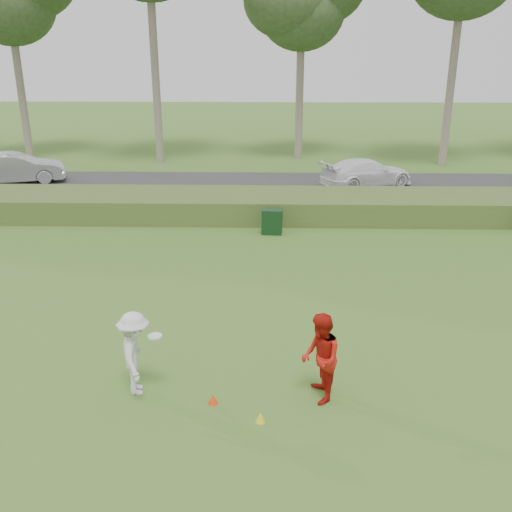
{
  "coord_description": "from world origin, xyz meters",
  "views": [
    {
      "loc": [
        0.34,
        -9.59,
        6.34
      ],
      "look_at": [
        0.0,
        4.0,
        1.3
      ],
      "focal_mm": 40.0,
      "sensor_mm": 36.0,
      "label": 1
    }
  ],
  "objects_px": {
    "utility_cabinet": "(272,222)",
    "car_mid": "(16,168)",
    "cone_yellow": "(261,417)",
    "player_white": "(135,353)",
    "player_red": "(320,358)",
    "car_right": "(367,173)",
    "cone_orange": "(213,399)"
  },
  "relations": [
    {
      "from": "player_white",
      "to": "cone_orange",
      "type": "height_order",
      "value": "player_white"
    },
    {
      "from": "cone_yellow",
      "to": "player_red",
      "type": "bearing_deg",
      "value": 34.18
    },
    {
      "from": "player_white",
      "to": "car_right",
      "type": "xyz_separation_m",
      "value": [
        7.07,
        17.12,
        -0.13
      ]
    },
    {
      "from": "player_white",
      "to": "car_mid",
      "type": "height_order",
      "value": "player_white"
    },
    {
      "from": "cone_yellow",
      "to": "player_white",
      "type": "bearing_deg",
      "value": 159.32
    },
    {
      "from": "cone_orange",
      "to": "car_mid",
      "type": "height_order",
      "value": "car_mid"
    },
    {
      "from": "player_red",
      "to": "player_white",
      "type": "bearing_deg",
      "value": -98.45
    },
    {
      "from": "utility_cabinet",
      "to": "car_mid",
      "type": "xyz_separation_m",
      "value": [
        -12.29,
        7.42,
        0.34
      ]
    },
    {
      "from": "utility_cabinet",
      "to": "car_right",
      "type": "height_order",
      "value": "car_right"
    },
    {
      "from": "cone_orange",
      "to": "car_right",
      "type": "height_order",
      "value": "car_right"
    },
    {
      "from": "cone_yellow",
      "to": "car_right",
      "type": "bearing_deg",
      "value": 75.48
    },
    {
      "from": "player_red",
      "to": "car_mid",
      "type": "relative_size",
      "value": 0.4
    },
    {
      "from": "player_red",
      "to": "car_right",
      "type": "bearing_deg",
      "value": 162.5
    },
    {
      "from": "player_white",
      "to": "cone_orange",
      "type": "relative_size",
      "value": 8.19
    },
    {
      "from": "player_white",
      "to": "utility_cabinet",
      "type": "relative_size",
      "value": 1.88
    },
    {
      "from": "cone_yellow",
      "to": "car_mid",
      "type": "relative_size",
      "value": 0.04
    },
    {
      "from": "cone_orange",
      "to": "cone_yellow",
      "type": "xyz_separation_m",
      "value": [
        0.91,
        -0.53,
        -0.01
      ]
    },
    {
      "from": "player_white",
      "to": "car_mid",
      "type": "xyz_separation_m",
      "value": [
        -9.67,
        17.39,
        -0.05
      ]
    },
    {
      "from": "car_mid",
      "to": "player_red",
      "type": "bearing_deg",
      "value": -162.23
    },
    {
      "from": "utility_cabinet",
      "to": "car_mid",
      "type": "height_order",
      "value": "car_mid"
    },
    {
      "from": "player_white",
      "to": "cone_orange",
      "type": "bearing_deg",
      "value": -114.53
    },
    {
      "from": "cone_orange",
      "to": "car_right",
      "type": "xyz_separation_m",
      "value": [
        5.58,
        17.5,
        0.6
      ]
    },
    {
      "from": "cone_orange",
      "to": "car_right",
      "type": "relative_size",
      "value": 0.05
    },
    {
      "from": "player_white",
      "to": "cone_yellow",
      "type": "distance_m",
      "value": 2.67
    },
    {
      "from": "car_mid",
      "to": "cone_yellow",
      "type": "bearing_deg",
      "value": -165.7
    },
    {
      "from": "car_mid",
      "to": "utility_cabinet",
      "type": "bearing_deg",
      "value": -140.25
    },
    {
      "from": "car_mid",
      "to": "player_white",
      "type": "bearing_deg",
      "value": -170.04
    },
    {
      "from": "cone_yellow",
      "to": "utility_cabinet",
      "type": "xyz_separation_m",
      "value": [
        0.22,
        10.87,
        0.35
      ]
    },
    {
      "from": "player_red",
      "to": "car_right",
      "type": "relative_size",
      "value": 0.39
    },
    {
      "from": "player_red",
      "to": "cone_orange",
      "type": "bearing_deg",
      "value": -89.7
    },
    {
      "from": "utility_cabinet",
      "to": "car_right",
      "type": "relative_size",
      "value": 0.2
    },
    {
      "from": "cone_orange",
      "to": "utility_cabinet",
      "type": "height_order",
      "value": "utility_cabinet"
    }
  ]
}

